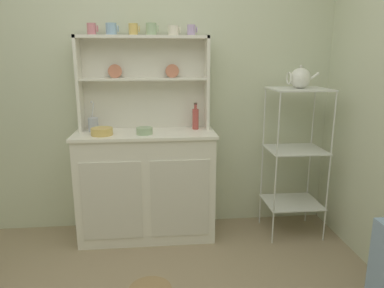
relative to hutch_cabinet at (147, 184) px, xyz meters
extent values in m
cube|color=beige|center=(0.00, 0.26, 0.79)|extent=(3.84, 0.05, 2.50)
cube|color=white|center=(0.00, 0.00, -0.01)|extent=(1.09, 0.42, 0.89)
cube|color=silver|center=(-0.26, -0.21, -0.06)|extent=(0.46, 0.01, 0.62)
cube|color=silver|center=(0.26, -0.21, -0.06)|extent=(0.46, 0.01, 0.62)
cube|color=white|center=(0.00, 0.00, 0.42)|extent=(1.12, 0.45, 0.02)
cube|color=silver|center=(0.00, 0.20, 0.81)|extent=(1.04, 0.02, 0.75)
cube|color=white|center=(-0.51, 0.12, 0.81)|extent=(0.02, 0.18, 0.75)
cube|color=white|center=(0.51, 0.12, 0.81)|extent=(0.02, 0.18, 0.75)
cube|color=white|center=(0.00, 0.12, 0.84)|extent=(1.00, 0.16, 0.02)
cube|color=white|center=(0.00, 0.12, 1.17)|extent=(1.04, 0.18, 0.02)
cylinder|color=#C67556|center=(-0.23, 0.16, 0.90)|extent=(0.11, 0.03, 0.11)
cylinder|color=#C67556|center=(0.23, 0.16, 0.90)|extent=(0.11, 0.03, 0.11)
cylinder|color=silver|center=(1.00, -0.25, 0.16)|extent=(0.01, 0.01, 1.23)
cylinder|color=silver|center=(1.44, -0.25, 0.16)|extent=(0.01, 0.01, 1.23)
cylinder|color=silver|center=(1.00, 0.12, 0.16)|extent=(0.01, 0.01, 1.23)
cylinder|color=silver|center=(1.44, 0.12, 0.16)|extent=(0.01, 0.01, 1.23)
cube|color=silver|center=(1.22, -0.06, 0.77)|extent=(0.45, 0.39, 0.01)
cube|color=silver|center=(1.22, -0.06, 0.28)|extent=(0.45, 0.39, 0.01)
cube|color=silver|center=(1.22, -0.06, -0.19)|extent=(0.45, 0.39, 0.01)
cylinder|color=#D17A84|center=(-0.39, 0.12, 1.22)|extent=(0.07, 0.07, 0.09)
torus|color=#D17A84|center=(-0.34, 0.12, 1.23)|extent=(0.01, 0.05, 0.05)
cylinder|color=#8EB2D1|center=(-0.24, 0.12, 1.22)|extent=(0.08, 0.08, 0.09)
torus|color=#8EB2D1|center=(-0.19, 0.12, 1.23)|extent=(0.01, 0.05, 0.05)
cylinder|color=#DBB760|center=(-0.07, 0.12, 1.22)|extent=(0.07, 0.07, 0.09)
torus|color=#DBB760|center=(-0.02, 0.12, 1.23)|extent=(0.01, 0.05, 0.05)
cylinder|color=#9EB78E|center=(0.07, 0.12, 1.23)|extent=(0.08, 0.08, 0.09)
torus|color=#9EB78E|center=(0.12, 0.12, 1.23)|extent=(0.01, 0.05, 0.05)
cylinder|color=silver|center=(0.24, 0.12, 1.22)|extent=(0.08, 0.08, 0.08)
torus|color=silver|center=(0.29, 0.12, 1.22)|extent=(0.01, 0.04, 0.04)
cylinder|color=#B79ECC|center=(0.38, 0.12, 1.22)|extent=(0.07, 0.07, 0.08)
torus|color=#B79ECC|center=(0.42, 0.12, 1.22)|extent=(0.01, 0.05, 0.05)
cylinder|color=#DBB760|center=(-0.33, -0.07, 0.46)|extent=(0.17, 0.17, 0.06)
cylinder|color=#9EB78E|center=(0.00, -0.07, 0.46)|extent=(0.12, 0.12, 0.05)
cylinder|color=#B74C47|center=(0.41, 0.09, 0.52)|extent=(0.05, 0.05, 0.17)
cylinder|color=#B74C47|center=(0.41, 0.09, 0.62)|extent=(0.02, 0.02, 0.04)
cylinder|color=#4C382D|center=(0.41, 0.09, 0.65)|extent=(0.03, 0.03, 0.01)
cylinder|color=#B2B7C6|center=(-0.41, 0.08, 0.49)|extent=(0.08, 0.08, 0.11)
cylinder|color=silver|center=(-0.42, 0.10, 0.57)|extent=(0.03, 0.01, 0.18)
ellipsoid|color=silver|center=(-0.42, 0.10, 0.66)|extent=(0.02, 0.01, 0.01)
cylinder|color=silver|center=(-0.42, 0.10, 0.57)|extent=(0.04, 0.02, 0.18)
ellipsoid|color=silver|center=(-0.42, 0.10, 0.67)|extent=(0.02, 0.01, 0.01)
sphere|color=white|center=(1.22, -0.06, 0.85)|extent=(0.16, 0.16, 0.16)
sphere|color=silver|center=(1.22, -0.06, 0.94)|extent=(0.02, 0.02, 0.02)
cylinder|color=white|center=(1.33, -0.06, 0.87)|extent=(0.09, 0.02, 0.07)
torus|color=white|center=(1.13, -0.06, 0.85)|extent=(0.01, 0.10, 0.10)
camera|label=1|loc=(0.09, -2.83, 1.03)|focal=33.73mm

